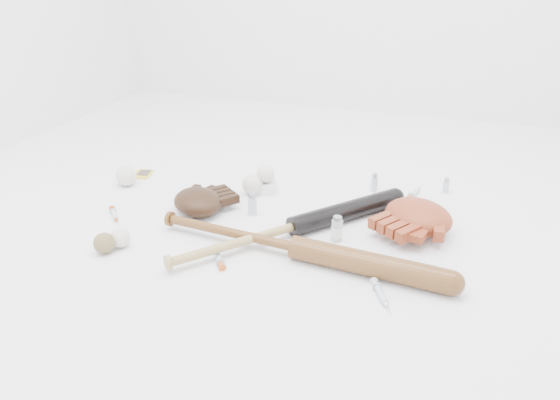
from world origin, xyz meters
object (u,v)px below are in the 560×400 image
(pedestal, at_px, (266,187))
(glove_dark, at_px, (198,201))
(bat_wood, at_px, (296,247))
(bat_dark, at_px, (294,226))

(pedestal, bearing_deg, glove_dark, -124.79)
(glove_dark, xyz_separation_m, pedestal, (0.17, 0.25, -0.02))
(bat_wood, bearing_deg, pedestal, 126.34)
(bat_dark, distance_m, glove_dark, 0.39)
(bat_wood, distance_m, pedestal, 0.51)
(bat_dark, xyz_separation_m, pedestal, (-0.21, 0.30, -0.01))
(bat_wood, height_order, glove_dark, glove_dark)
(bat_dark, xyz_separation_m, bat_wood, (0.05, -0.13, 0.00))
(bat_dark, relative_size, glove_dark, 3.96)
(bat_wood, bearing_deg, glove_dark, 161.99)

